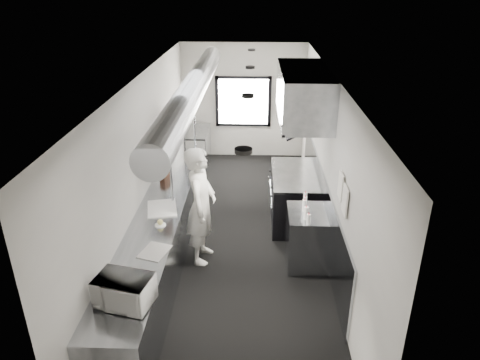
# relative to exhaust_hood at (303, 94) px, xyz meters

# --- Properties ---
(floor) EXTENTS (3.00, 8.00, 0.01)m
(floor) POSITION_rel_exhaust_hood_xyz_m (-1.10, -0.70, -2.39)
(floor) COLOR black
(floor) RESTS_ON ground
(ceiling) EXTENTS (3.00, 8.00, 0.01)m
(ceiling) POSITION_rel_exhaust_hood_xyz_m (-1.10, -0.70, 0.41)
(ceiling) COLOR silver
(ceiling) RESTS_ON wall_back
(wall_back) EXTENTS (3.00, 0.02, 2.80)m
(wall_back) POSITION_rel_exhaust_hood_xyz_m (-1.10, 3.30, -0.99)
(wall_back) COLOR #B9B8AF
(wall_back) RESTS_ON floor
(wall_front) EXTENTS (3.00, 0.02, 2.80)m
(wall_front) POSITION_rel_exhaust_hood_xyz_m (-1.10, -4.70, -0.99)
(wall_front) COLOR #B9B8AF
(wall_front) RESTS_ON floor
(wall_left) EXTENTS (0.02, 8.00, 2.80)m
(wall_left) POSITION_rel_exhaust_hood_xyz_m (-2.60, -0.70, -0.99)
(wall_left) COLOR #B9B8AF
(wall_left) RESTS_ON floor
(wall_right) EXTENTS (0.02, 8.00, 2.80)m
(wall_right) POSITION_rel_exhaust_hood_xyz_m (0.40, -0.70, -0.99)
(wall_right) COLOR #B9B8AF
(wall_right) RESTS_ON floor
(wall_cladding) EXTENTS (0.03, 5.50, 1.10)m
(wall_cladding) POSITION_rel_exhaust_hood_xyz_m (0.38, -0.40, -1.84)
(wall_cladding) COLOR gray
(wall_cladding) RESTS_ON wall_right
(hvac_duct) EXTENTS (0.40, 6.40, 0.40)m
(hvac_duct) POSITION_rel_exhaust_hood_xyz_m (-1.80, -0.30, 0.16)
(hvac_duct) COLOR #92969A
(hvac_duct) RESTS_ON ceiling
(service_window) EXTENTS (1.36, 0.05, 1.25)m
(service_window) POSITION_rel_exhaust_hood_xyz_m (-1.10, 3.26, -0.99)
(service_window) COLOR white
(service_window) RESTS_ON wall_back
(exhaust_hood) EXTENTS (0.81, 2.20, 0.88)m
(exhaust_hood) POSITION_rel_exhaust_hood_xyz_m (0.00, 0.00, 0.00)
(exhaust_hood) COLOR gray
(exhaust_hood) RESTS_ON ceiling
(prep_counter) EXTENTS (0.70, 6.00, 0.90)m
(prep_counter) POSITION_rel_exhaust_hood_xyz_m (-2.25, -1.20, -1.94)
(prep_counter) COLOR gray
(prep_counter) RESTS_ON floor
(pass_shelf) EXTENTS (0.45, 3.00, 0.68)m
(pass_shelf) POSITION_rel_exhaust_hood_xyz_m (-2.29, 0.30, -0.86)
(pass_shelf) COLOR gray
(pass_shelf) RESTS_ON prep_counter
(range) EXTENTS (0.88, 1.60, 0.94)m
(range) POSITION_rel_exhaust_hood_xyz_m (-0.06, 0.00, -1.92)
(range) COLOR black
(range) RESTS_ON floor
(bottle_station) EXTENTS (0.65, 0.80, 0.90)m
(bottle_station) POSITION_rel_exhaust_hood_xyz_m (0.05, -1.40, -1.94)
(bottle_station) COLOR gray
(bottle_station) RESTS_ON floor
(far_work_table) EXTENTS (0.70, 1.20, 0.90)m
(far_work_table) POSITION_rel_exhaust_hood_xyz_m (-2.25, 2.50, -1.94)
(far_work_table) COLOR gray
(far_work_table) RESTS_ON floor
(notice_sheet_a) EXTENTS (0.02, 0.28, 0.38)m
(notice_sheet_a) POSITION_rel_exhaust_hood_xyz_m (0.37, -1.90, -0.79)
(notice_sheet_a) COLOR silver
(notice_sheet_a) RESTS_ON wall_right
(notice_sheet_b) EXTENTS (0.02, 0.28, 0.38)m
(notice_sheet_b) POSITION_rel_exhaust_hood_xyz_m (0.37, -2.25, -0.84)
(notice_sheet_b) COLOR silver
(notice_sheet_b) RESTS_ON wall_right
(line_cook) EXTENTS (0.52, 0.74, 1.91)m
(line_cook) POSITION_rel_exhaust_hood_xyz_m (-1.61, -1.33, -1.44)
(line_cook) COLOR silver
(line_cook) RESTS_ON floor
(microwave) EXTENTS (0.64, 0.54, 0.33)m
(microwave) POSITION_rel_exhaust_hood_xyz_m (-2.19, -3.54, -1.32)
(microwave) COLOR silver
(microwave) RESTS_ON prep_counter
(deli_tub_a) EXTENTS (0.15, 0.15, 0.09)m
(deli_tub_a) POSITION_rel_exhaust_hood_xyz_m (-2.36, -3.18, -1.45)
(deli_tub_a) COLOR beige
(deli_tub_a) RESTS_ON prep_counter
(deli_tub_b) EXTENTS (0.14, 0.14, 0.09)m
(deli_tub_b) POSITION_rel_exhaust_hood_xyz_m (-2.36, -3.16, -1.45)
(deli_tub_b) COLOR beige
(deli_tub_b) RESTS_ON prep_counter
(newspaper) EXTENTS (0.43, 0.48, 0.01)m
(newspaper) POSITION_rel_exhaust_hood_xyz_m (-2.09, -2.53, -1.49)
(newspaper) COLOR beige
(newspaper) RESTS_ON prep_counter
(small_plate) EXTENTS (0.18, 0.18, 0.01)m
(small_plate) POSITION_rel_exhaust_hood_xyz_m (-2.15, -1.86, -1.48)
(small_plate) COLOR white
(small_plate) RESTS_ON prep_counter
(pastry) EXTENTS (0.08, 0.08, 0.08)m
(pastry) POSITION_rel_exhaust_hood_xyz_m (-2.15, -1.86, -1.44)
(pastry) COLOR #CFC16C
(pastry) RESTS_ON small_plate
(cutting_board) EXTENTS (0.56, 0.66, 0.02)m
(cutting_board) POSITION_rel_exhaust_hood_xyz_m (-2.22, -1.36, -1.48)
(cutting_board) COLOR silver
(cutting_board) RESTS_ON prep_counter
(knife_block) EXTENTS (0.18, 0.25, 0.25)m
(knife_block) POSITION_rel_exhaust_hood_xyz_m (-2.41, -0.08, -1.36)
(knife_block) COLOR brown
(knife_block) RESTS_ON prep_counter
(plate_stack_a) EXTENTS (0.30, 0.30, 0.31)m
(plate_stack_a) POSITION_rel_exhaust_hood_xyz_m (-2.31, -0.45, -0.67)
(plate_stack_a) COLOR white
(plate_stack_a) RESTS_ON pass_shelf
(plate_stack_b) EXTENTS (0.26, 0.26, 0.29)m
(plate_stack_b) POSITION_rel_exhaust_hood_xyz_m (-2.32, -0.02, -0.67)
(plate_stack_b) COLOR white
(plate_stack_b) RESTS_ON pass_shelf
(plate_stack_c) EXTENTS (0.28, 0.28, 0.38)m
(plate_stack_c) POSITION_rel_exhaust_hood_xyz_m (-2.31, 0.58, -0.63)
(plate_stack_c) COLOR white
(plate_stack_c) RESTS_ON pass_shelf
(plate_stack_d) EXTENTS (0.23, 0.23, 0.34)m
(plate_stack_d) POSITION_rel_exhaust_hood_xyz_m (-2.32, 1.06, -0.65)
(plate_stack_d) COLOR white
(plate_stack_d) RESTS_ON pass_shelf
(squeeze_bottle_a) EXTENTS (0.06, 0.06, 0.17)m
(squeeze_bottle_a) POSITION_rel_exhaust_hood_xyz_m (-0.00, -1.75, -1.41)
(squeeze_bottle_a) COLOR silver
(squeeze_bottle_a) RESTS_ON bottle_station
(squeeze_bottle_b) EXTENTS (0.09, 0.09, 0.20)m
(squeeze_bottle_b) POSITION_rel_exhaust_hood_xyz_m (-0.03, -1.60, -1.39)
(squeeze_bottle_b) COLOR silver
(squeeze_bottle_b) RESTS_ON bottle_station
(squeeze_bottle_c) EXTENTS (0.08, 0.08, 0.19)m
(squeeze_bottle_c) POSITION_rel_exhaust_hood_xyz_m (-0.03, -1.35, -1.39)
(squeeze_bottle_c) COLOR silver
(squeeze_bottle_c) RESTS_ON bottle_station
(squeeze_bottle_d) EXTENTS (0.07, 0.07, 0.18)m
(squeeze_bottle_d) POSITION_rel_exhaust_hood_xyz_m (-0.00, -1.21, -1.40)
(squeeze_bottle_d) COLOR silver
(squeeze_bottle_d) RESTS_ON bottle_station
(squeeze_bottle_e) EXTENTS (0.07, 0.07, 0.18)m
(squeeze_bottle_e) POSITION_rel_exhaust_hood_xyz_m (0.01, -1.07, -1.40)
(squeeze_bottle_e) COLOR silver
(squeeze_bottle_e) RESTS_ON bottle_station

